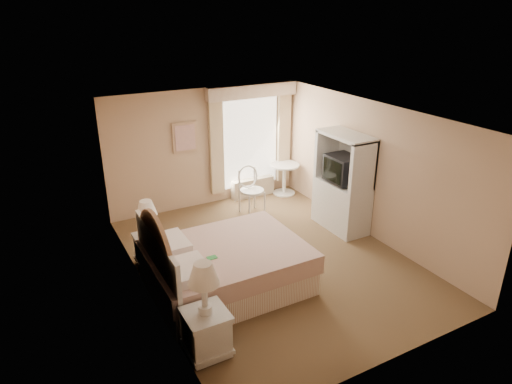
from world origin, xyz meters
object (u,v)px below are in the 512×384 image
bed (220,267)px  nightstand_near (206,322)px  cafe_chair (250,186)px  armoire (342,190)px  nightstand_far (150,242)px  round_table (284,174)px

bed → nightstand_near: size_ratio=1.80×
cafe_chair → armoire: bearing=-54.9°
cafe_chair → armoire: (1.22, -1.45, 0.20)m
nightstand_near → armoire: bearing=28.6°
bed → nightstand_near: bed is taller
bed → armoire: size_ratio=1.23×
nightstand_far → cafe_chair: 2.66m
round_table → cafe_chair: bearing=-155.5°
armoire → bed: bearing=-164.6°
bed → armoire: (2.92, 0.80, 0.40)m
bed → cafe_chair: (1.70, 2.25, 0.20)m
bed → armoire: armoire is taller
nightstand_far → armoire: (3.65, -0.39, 0.35)m
nightstand_far → round_table: nightstand_far is taller
cafe_chair → bed: bearing=-132.3°
round_table → cafe_chair: 1.28m
round_table → armoire: (0.06, -1.97, 0.30)m
bed → round_table: bearing=44.1°
nightstand_far → round_table: bearing=23.8°
round_table → nightstand_near: bearing=-132.2°
nightstand_near → armoire: 4.17m
nightstand_far → armoire: bearing=-6.1°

